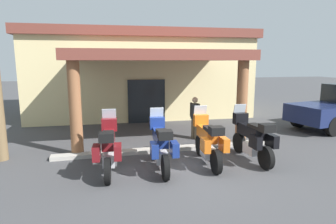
{
  "coord_description": "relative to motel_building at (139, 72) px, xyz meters",
  "views": [
    {
      "loc": [
        -2.36,
        -7.4,
        2.98
      ],
      "look_at": [
        0.08,
        2.25,
        1.2
      ],
      "focal_mm": 30.59,
      "sensor_mm": 36.0,
      "label": 1
    }
  ],
  "objects": [
    {
      "name": "motorcycle_maroon",
      "position": [
        -2.24,
        -9.25,
        -1.63
      ],
      "size": [
        0.74,
        2.21,
        1.61
      ],
      "rotation": [
        0.0,
        0.0,
        1.48
      ],
      "color": "black",
      "rests_on": "ground_plane"
    },
    {
      "name": "motorcycle_blue",
      "position": [
        -0.83,
        -9.37,
        -1.63
      ],
      "size": [
        0.73,
        2.21,
        1.61
      ],
      "rotation": [
        0.0,
        0.0,
        1.49
      ],
      "color": "black",
      "rests_on": "ground_plane"
    },
    {
      "name": "pedestrian",
      "position": [
        1.12,
        -6.6,
        -1.39
      ],
      "size": [
        0.32,
        0.5,
        1.63
      ],
      "rotation": [
        0.0,
        0.0,
        3.53
      ],
      "color": "brown",
      "rests_on": "ground_plane"
    },
    {
      "name": "ground_plane",
      "position": [
        -0.15,
        -9.37,
        -2.33
      ],
      "size": [
        80.0,
        80.0,
        0.0
      ],
      "primitive_type": "plane",
      "color": "#424244"
    },
    {
      "name": "motorcycle_orange",
      "position": [
        0.58,
        -9.3,
        -1.63
      ],
      "size": [
        0.73,
        2.21,
        1.61
      ],
      "rotation": [
        0.0,
        0.0,
        1.49
      ],
      "color": "black",
      "rests_on": "ground_plane"
    },
    {
      "name": "motel_building",
      "position": [
        0.0,
        0.0,
        0.0
      ],
      "size": [
        12.17,
        12.17,
        4.57
      ],
      "rotation": [
        0.0,
        0.0,
        -0.05
      ],
      "color": "beige",
      "rests_on": "ground_plane"
    },
    {
      "name": "curb_strip",
      "position": [
        -0.13,
        -7.8,
        -2.27
      ],
      "size": [
        7.65,
        0.36,
        0.12
      ],
      "primitive_type": "cube",
      "color": "#ADA89E",
      "rests_on": "ground_plane"
    },
    {
      "name": "motorcycle_black",
      "position": [
        1.99,
        -9.34,
        -1.63
      ],
      "size": [
        0.7,
        2.21,
        1.61
      ],
      "rotation": [
        0.0,
        0.0,
        1.57
      ],
      "color": "black",
      "rests_on": "ground_plane"
    }
  ]
}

